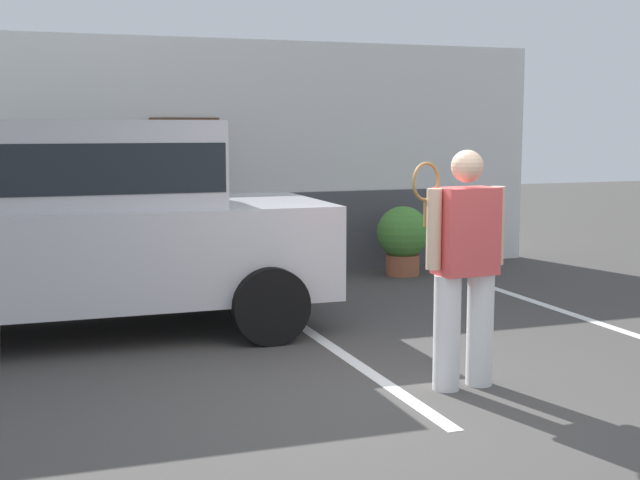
# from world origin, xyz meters

# --- Properties ---
(ground_plane) EXTENTS (40.00, 40.00, 0.00)m
(ground_plane) POSITION_xyz_m (0.00, 0.00, 0.00)
(ground_plane) COLOR #423F3D
(parking_stripe_1) EXTENTS (0.12, 4.40, 0.01)m
(parking_stripe_1) POSITION_xyz_m (0.19, 1.50, 0.00)
(parking_stripe_1) COLOR silver
(parking_stripe_1) RESTS_ON ground_plane
(parking_stripe_2) EXTENTS (0.12, 4.40, 0.01)m
(parking_stripe_2) POSITION_xyz_m (3.08, 1.50, 0.00)
(parking_stripe_2) COLOR silver
(parking_stripe_2) RESTS_ON ground_plane
(house_frontage) EXTENTS (9.50, 0.40, 3.12)m
(house_frontage) POSITION_xyz_m (-0.00, 5.80, 1.47)
(house_frontage) COLOR white
(house_frontage) RESTS_ON ground_plane
(parked_suv) EXTENTS (4.63, 2.22, 2.05)m
(parked_suv) POSITION_xyz_m (-1.95, 2.92, 1.15)
(parked_suv) COLOR #B7B7BC
(parked_suv) RESTS_ON ground_plane
(tennis_player_man) EXTENTS (0.81, 0.32, 1.82)m
(tennis_player_man) POSITION_xyz_m (0.71, 0.16, 0.95)
(tennis_player_man) COLOR white
(tennis_player_man) RESTS_ON ground_plane
(potted_plant_by_porch) EXTENTS (0.71, 0.71, 0.93)m
(potted_plant_by_porch) POSITION_xyz_m (2.44, 4.90, 0.52)
(potted_plant_by_porch) COLOR #9E5638
(potted_plant_by_porch) RESTS_ON ground_plane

